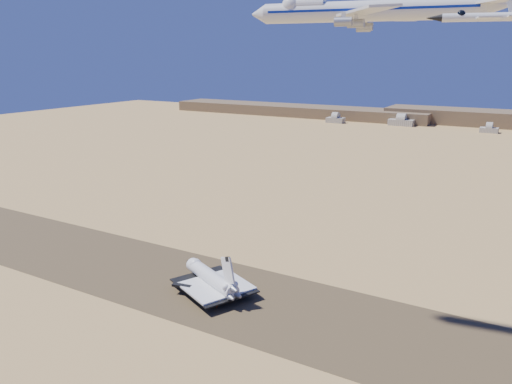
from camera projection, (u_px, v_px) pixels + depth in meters
The scene contains 10 objects.
ground at pixel (222, 293), 179.96m from camera, with size 1200.00×1200.00×0.00m, color tan.
runway at pixel (222, 293), 179.95m from camera, with size 600.00×50.00×0.06m, color brown.
hangars at pixel (397, 122), 609.00m from camera, with size 200.50×29.50×30.00m.
shuttle at pixel (211, 279), 180.08m from camera, with size 36.27×31.10×17.67m.
carrier_747 at pixel (360, 11), 140.31m from camera, with size 72.44×55.24×17.98m.
crew_a at pixel (215, 299), 173.70m from camera, with size 0.59×0.38×1.61m, color #E9550D.
crew_b at pixel (211, 297), 174.98m from camera, with size 0.87×0.50×1.79m, color #E9550D.
crew_c at pixel (217, 306), 168.55m from camera, with size 0.97×0.50×1.65m, color #E9550D.
chase_jet_a at pixel (478, 17), 85.83m from camera, with size 15.48×8.94×3.93m.
chase_jet_e at pixel (455, 13), 170.00m from camera, with size 16.26×9.44×4.14m.
Camera 1 is at (92.96, -135.72, 82.46)m, focal length 35.00 mm.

